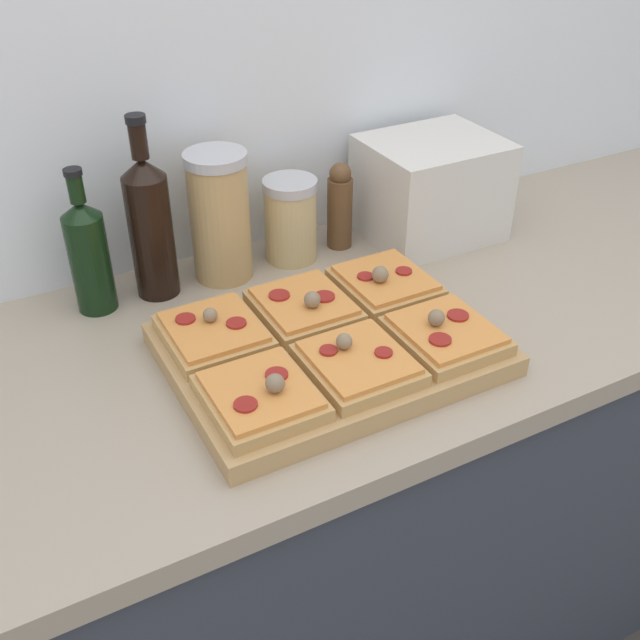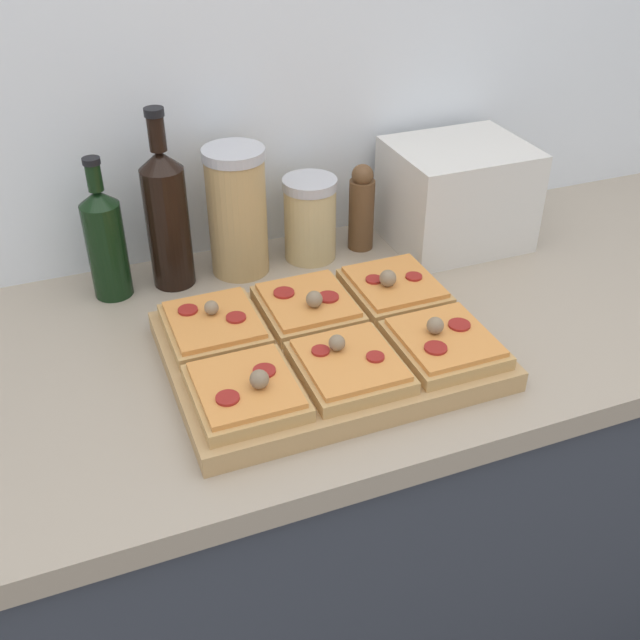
% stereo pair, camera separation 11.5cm
% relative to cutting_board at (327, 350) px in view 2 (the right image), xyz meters
% --- Properties ---
extents(wall_back, '(6.00, 0.06, 2.50)m').
position_rel_cutting_board_xyz_m(wall_back, '(0.02, 0.44, 0.34)').
color(wall_back, silver).
rests_on(wall_back, ground_plane).
extents(kitchen_counter, '(2.63, 0.67, 0.89)m').
position_rel_cutting_board_xyz_m(kitchen_counter, '(0.02, 0.08, -0.46)').
color(kitchen_counter, '#333842').
rests_on(kitchen_counter, ground_plane).
extents(cutting_board, '(0.48, 0.36, 0.03)m').
position_rel_cutting_board_xyz_m(cutting_board, '(0.00, 0.00, 0.00)').
color(cutting_board, tan).
rests_on(cutting_board, kitchen_counter).
extents(pizza_slice_back_left, '(0.14, 0.16, 0.05)m').
position_rel_cutting_board_xyz_m(pizza_slice_back_left, '(-0.15, 0.09, 0.03)').
color(pizza_slice_back_left, tan).
rests_on(pizza_slice_back_left, cutting_board).
extents(pizza_slice_back_center, '(0.14, 0.16, 0.05)m').
position_rel_cutting_board_xyz_m(pizza_slice_back_center, '(0.00, 0.08, 0.03)').
color(pizza_slice_back_center, tan).
rests_on(pizza_slice_back_center, cutting_board).
extents(pizza_slice_back_right, '(0.14, 0.16, 0.06)m').
position_rel_cutting_board_xyz_m(pizza_slice_back_right, '(0.15, 0.08, 0.03)').
color(pizza_slice_back_right, tan).
rests_on(pizza_slice_back_right, cutting_board).
extents(pizza_slice_front_left, '(0.14, 0.16, 0.05)m').
position_rel_cutting_board_xyz_m(pizza_slice_front_left, '(-0.15, -0.09, 0.03)').
color(pizza_slice_front_left, tan).
rests_on(pizza_slice_front_left, cutting_board).
extents(pizza_slice_front_center, '(0.14, 0.16, 0.05)m').
position_rel_cutting_board_xyz_m(pizza_slice_front_center, '(-0.00, -0.08, 0.03)').
color(pizza_slice_front_center, tan).
rests_on(pizza_slice_front_center, cutting_board).
extents(pizza_slice_front_right, '(0.14, 0.16, 0.05)m').
position_rel_cutting_board_xyz_m(pizza_slice_front_right, '(0.15, -0.08, 0.03)').
color(pizza_slice_front_right, tan).
rests_on(pizza_slice_front_right, cutting_board).
extents(olive_oil_bottle, '(0.07, 0.07, 0.25)m').
position_rel_cutting_board_xyz_m(olive_oil_bottle, '(-0.28, 0.31, 0.09)').
color(olive_oil_bottle, black).
rests_on(olive_oil_bottle, kitchen_counter).
extents(wine_bottle, '(0.07, 0.07, 0.32)m').
position_rel_cutting_board_xyz_m(wine_bottle, '(-0.17, 0.31, 0.11)').
color(wine_bottle, black).
rests_on(wine_bottle, kitchen_counter).
extents(grain_jar_tall, '(0.11, 0.11, 0.23)m').
position_rel_cutting_board_xyz_m(grain_jar_tall, '(-0.05, 0.31, 0.10)').
color(grain_jar_tall, tan).
rests_on(grain_jar_tall, kitchen_counter).
extents(grain_jar_short, '(0.10, 0.10, 0.16)m').
position_rel_cutting_board_xyz_m(grain_jar_short, '(0.09, 0.31, 0.06)').
color(grain_jar_short, tan).
rests_on(grain_jar_short, kitchen_counter).
extents(pepper_mill, '(0.05, 0.05, 0.17)m').
position_rel_cutting_board_xyz_m(pepper_mill, '(0.20, 0.31, 0.07)').
color(pepper_mill, brown).
rests_on(pepper_mill, kitchen_counter).
extents(toaster_oven, '(0.27, 0.21, 0.19)m').
position_rel_cutting_board_xyz_m(toaster_oven, '(0.38, 0.28, 0.08)').
color(toaster_oven, beige).
rests_on(toaster_oven, kitchen_counter).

